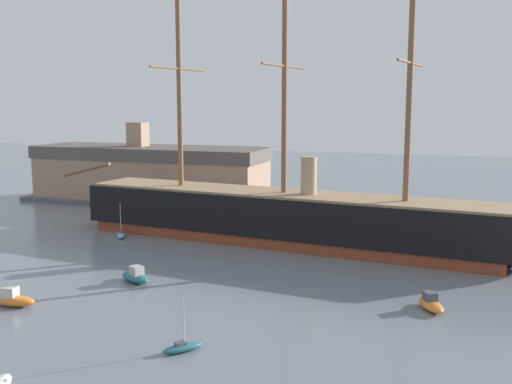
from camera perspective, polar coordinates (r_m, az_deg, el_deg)
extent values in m
cube|color=brown|center=(81.88, 2.61, -4.39)|extent=(57.01, 14.68, 1.47)
cube|color=black|center=(81.18, 2.63, -2.08)|extent=(59.39, 15.29, 5.25)
ellipsoid|color=black|center=(94.86, -12.63, -1.16)|extent=(11.39, 9.06, 6.72)
ellipsoid|color=black|center=(75.43, 21.99, -4.12)|extent=(11.39, 9.06, 6.72)
cube|color=#9E7F5B|center=(80.71, 2.64, -0.14)|extent=(58.14, 14.46, 0.31)
cylinder|color=brown|center=(87.24, -7.27, 9.36)|extent=(0.73, 0.73, 27.29)
cylinder|color=brown|center=(87.34, -7.31, 11.51)|extent=(1.86, 14.05, 0.29)
cylinder|color=brown|center=(79.75, 2.71, 9.48)|extent=(0.73, 0.73, 27.29)
cylinder|color=brown|center=(79.86, 2.73, 11.83)|extent=(1.86, 14.05, 0.29)
cylinder|color=brown|center=(75.05, 14.34, 9.27)|extent=(0.73, 0.73, 27.29)
cylinder|color=brown|center=(75.16, 14.43, 11.76)|extent=(1.86, 14.05, 0.29)
cylinder|color=brown|center=(98.32, -15.77, 2.05)|extent=(9.29, 1.55, 2.79)
cylinder|color=tan|center=(79.09, 5.02, 1.46)|extent=(2.10, 2.10, 5.25)
ellipsoid|color=#236670|center=(48.41, -7.00, -14.44)|extent=(2.88, 3.17, 0.63)
cube|color=#4C4C51|center=(48.21, -7.19, -14.09)|extent=(0.95, 0.98, 0.33)
cylinder|color=silver|center=(47.69, -6.86, -12.10)|extent=(0.08, 0.08, 3.80)
ellipsoid|color=orange|center=(62.20, -22.00, -9.52)|extent=(4.53, 2.27, 1.02)
cube|color=beige|center=(62.13, -22.27, -8.77)|extent=(1.45, 1.32, 1.02)
ellipsoid|color=#236670|center=(66.29, -11.37, -7.93)|extent=(4.61, 3.54, 1.00)
cube|color=#B2ADA3|center=(65.82, -11.26, -7.32)|extent=(1.69, 1.63, 1.00)
ellipsoid|color=orange|center=(59.04, 16.25, -10.25)|extent=(3.28, 4.23, 0.91)
cube|color=#4C4C51|center=(59.04, 16.17, -9.50)|extent=(1.50, 1.56, 0.91)
ellipsoid|color=#7FB2D6|center=(87.63, -12.66, -3.97)|extent=(2.89, 3.80, 0.71)
cube|color=#4C4C51|center=(87.36, -12.67, -3.74)|extent=(1.01, 1.12, 0.38)
cylinder|color=silver|center=(87.33, -12.71, -2.42)|extent=(0.09, 0.09, 4.32)
ellipsoid|color=silver|center=(87.88, 5.99, -3.64)|extent=(3.60, 5.03, 1.08)
cube|color=#4C4C51|center=(87.44, 5.87, -3.12)|extent=(1.71, 1.80, 1.08)
cube|color=#565659|center=(116.80, -9.93, -0.71)|extent=(48.41, 15.41, 0.80)
cube|color=tan|center=(116.20, -9.99, 1.30)|extent=(44.01, 12.84, 7.45)
cube|color=#5B514C|center=(115.68, -10.05, 3.69)|extent=(44.89, 13.10, 2.31)
cube|color=tan|center=(116.62, -11.14, 5.39)|extent=(3.20, 3.20, 4.55)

